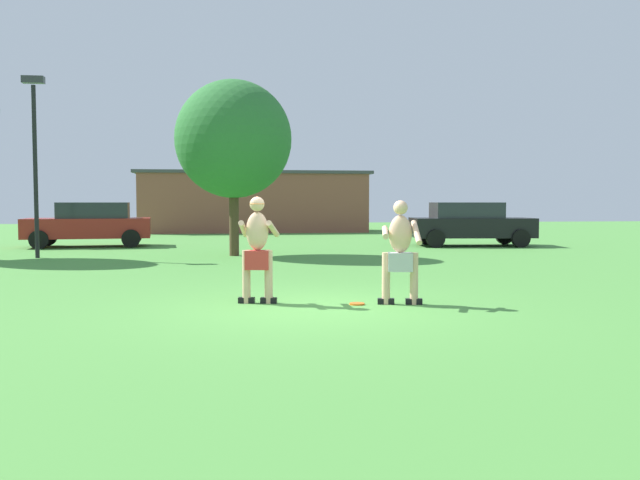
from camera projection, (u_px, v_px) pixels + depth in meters
ground_plane at (311, 309)px, 10.01m from camera, size 80.00×80.00×0.00m
player_with_cap at (257, 244)px, 10.51m from camera, size 0.69×0.67×1.71m
player_in_gray at (400, 250)px, 10.39m from camera, size 0.71×0.64×1.64m
frisbee at (357, 304)px, 10.40m from camera, size 0.24×0.24×0.03m
car_black_near_post at (470, 223)px, 24.05m from camera, size 4.45×2.36×1.58m
car_red_mid_lot at (90, 224)px, 23.67m from camera, size 4.45×2.36×1.58m
lamp_post at (35, 145)px, 18.79m from camera, size 0.60×0.24×5.15m
outbuilding_behind_lot at (254, 202)px, 35.33m from camera, size 12.13×4.17×3.19m
tree_right_field at (233, 139)px, 19.57m from camera, size 3.43×3.43×5.19m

